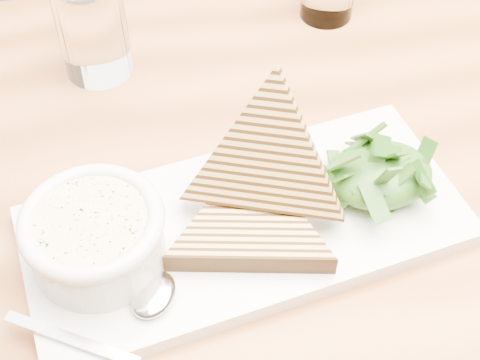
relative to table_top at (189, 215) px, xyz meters
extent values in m
cube|color=#AE6938|center=(0.00, 0.00, 0.00)|extent=(1.16, 0.82, 0.04)
cylinder|color=#AE6938|center=(0.51, 0.32, -0.37)|extent=(0.06, 0.06, 0.70)
cube|color=white|center=(0.04, -0.05, 0.03)|extent=(0.41, 0.21, 0.02)
cylinder|color=white|center=(-0.09, -0.05, 0.06)|extent=(0.11, 0.11, 0.04)
cylinder|color=beige|center=(-0.09, -0.05, 0.09)|extent=(0.09, 0.09, 0.01)
torus|color=white|center=(-0.09, -0.05, 0.09)|extent=(0.12, 0.12, 0.01)
ellipsoid|color=#1C4B14|center=(0.17, -0.04, 0.06)|extent=(0.10, 0.08, 0.04)
ellipsoid|color=silver|center=(-0.05, -0.11, 0.04)|extent=(0.06, 0.06, 0.01)
cube|color=silver|center=(-0.12, -0.13, 0.04)|extent=(0.10, 0.08, 0.00)
cylinder|color=white|center=(-0.06, 0.22, 0.08)|extent=(0.08, 0.08, 0.12)
camera|label=1|loc=(-0.06, -0.40, 0.52)|focal=50.00mm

